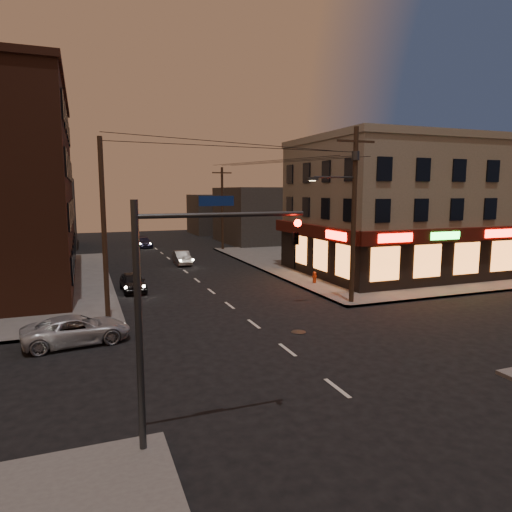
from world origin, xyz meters
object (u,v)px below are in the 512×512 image
sedan_mid (182,258)px  fire_hydrant (315,277)px  sedan_near (133,282)px  suv_cross (77,330)px  sedan_far (144,242)px

sedan_mid → fire_hydrant: (6.88, -12.30, -0.02)m
sedan_near → sedan_mid: (5.34, 9.83, -0.02)m
suv_cross → sedan_near: bearing=-26.4°
sedan_far → fire_hydrant: 27.78m
sedan_far → sedan_near: bearing=-100.3°
suv_cross → fire_hydrant: size_ratio=5.54×
suv_cross → sedan_far: size_ratio=1.10×
sedan_far → suv_cross: bearing=-103.3°
sedan_near → sedan_far: 24.27m
sedan_mid → suv_cross: bearing=-112.6°
sedan_far → fire_hydrant: bearing=-73.7°
sedan_mid → fire_hydrant: 14.09m
suv_cross → sedan_mid: bearing=-31.4°
sedan_far → fire_hydrant: (8.52, -26.45, -0.00)m
sedan_mid → sedan_far: 14.24m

